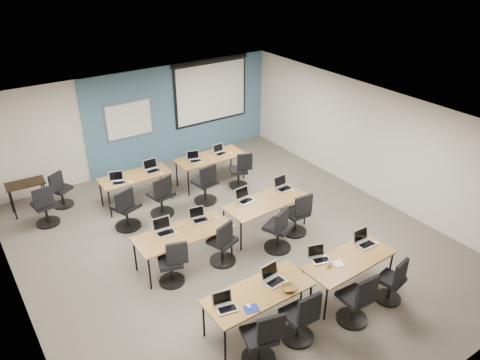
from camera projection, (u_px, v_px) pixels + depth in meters
floor at (233, 245)px, 9.77m from camera, size 8.00×9.00×0.02m
ceiling at (231, 123)px, 8.51m from camera, size 8.00×9.00×0.02m
wall_back at (139, 121)px, 12.43m from camera, size 8.00×0.04×2.70m
wall_front at (430, 332)px, 5.86m from camera, size 8.00×0.04×2.70m
wall_left at (14, 259)px, 7.15m from camera, size 0.04×9.00×2.70m
wall_right at (372, 142)px, 11.13m from camera, size 0.04×9.00×2.70m
blue_accent_panel at (181, 112)px, 13.03m from camera, size 5.50×0.04×2.70m
whiteboard at (129, 120)px, 12.18m from camera, size 1.28×0.03×0.98m
projector_screen at (211, 88)px, 13.20m from camera, size 2.40×0.10×1.82m
training_table_front_left at (259, 294)px, 7.43m from camera, size 1.80×0.75×0.73m
training_table_front_right at (349, 261)px, 8.18m from camera, size 1.71×0.71×0.73m
training_table_mid_left at (183, 234)px, 8.92m from camera, size 1.88×0.78×0.73m
training_table_mid_right at (266, 203)px, 9.94m from camera, size 1.84×0.76×0.73m
training_table_back_left at (135, 177)px, 10.98m from camera, size 1.66×0.69×0.73m
training_table_back_right at (210, 158)px, 11.90m from camera, size 1.77×0.74×0.73m
laptop_0 at (225, 304)px, 7.08m from camera, size 0.32×0.27×0.24m
mouse_0 at (249, 306)px, 7.12m from camera, size 0.07×0.10×0.03m
task_chair_0 at (262, 342)px, 6.91m from camera, size 0.53×0.53×1.01m
laptop_1 at (273, 277)px, 7.63m from camera, size 0.35×0.30×0.26m
mouse_1 at (287, 283)px, 7.59m from camera, size 0.08×0.11×0.04m
task_chair_1 at (301, 320)px, 7.30m from camera, size 0.53×0.53×1.00m
laptop_2 at (319, 256)px, 8.13m from camera, size 0.32×0.27×0.24m
mouse_2 at (340, 261)px, 8.10m from camera, size 0.07×0.10×0.03m
task_chair_2 at (357, 303)px, 7.64m from camera, size 0.52×0.52×1.00m
laptop_3 at (364, 241)px, 8.54m from camera, size 0.35×0.30×0.26m
mouse_3 at (377, 243)px, 8.57m from camera, size 0.07×0.09×0.03m
task_chair_3 at (392, 284)px, 8.10m from camera, size 0.46×0.46×0.95m
laptop_4 at (164, 229)px, 8.87m from camera, size 0.36×0.31×0.27m
mouse_4 at (176, 232)px, 8.86m from camera, size 0.07×0.10×0.03m
task_chair_4 at (173, 266)px, 8.52m from camera, size 0.49×0.48×0.96m
laptop_5 at (199, 217)px, 9.26m from camera, size 0.32×0.27×0.25m
mouse_5 at (216, 217)px, 9.33m from camera, size 0.06×0.09×0.03m
task_chair_5 at (223, 246)px, 9.04m from camera, size 0.54×0.52×1.00m
laptop_6 at (244, 198)px, 9.92m from camera, size 0.35×0.30×0.27m
mouse_6 at (261, 201)px, 9.91m from camera, size 0.09×0.11×0.04m
task_chair_6 at (279, 232)px, 9.41m from camera, size 0.59×0.56×1.03m
laptop_7 at (283, 186)px, 10.39m from camera, size 0.36×0.30×0.27m
mouse_7 at (293, 190)px, 10.31m from camera, size 0.08×0.10×0.03m
task_chair_7 at (297, 217)px, 9.94m from camera, size 0.53×0.53×1.01m
laptop_8 at (118, 180)px, 10.63m from camera, size 0.33×0.28×0.25m
mouse_8 at (130, 182)px, 10.66m from camera, size 0.06×0.09×0.03m
task_chair_8 at (126, 211)px, 10.12m from camera, size 0.59×0.56×1.04m
laptop_9 at (152, 168)px, 11.17m from camera, size 0.35×0.30×0.27m
mouse_9 at (161, 174)px, 11.02m from camera, size 0.07×0.10×0.03m
task_chair_9 at (162, 199)px, 10.60m from camera, size 0.55×0.55×1.03m
laptop_10 at (194, 158)px, 11.65m from camera, size 0.31×0.27×0.24m
mouse_10 at (200, 162)px, 11.56m from camera, size 0.07×0.10×0.03m
task_chair_10 at (206, 187)px, 11.11m from camera, size 0.56×0.56×1.03m
laptop_11 at (220, 151)px, 12.03m from camera, size 0.31×0.26×0.24m
mouse_11 at (231, 153)px, 12.05m from camera, size 0.09×0.12×0.04m
task_chair_11 at (240, 173)px, 11.83m from camera, size 0.50×0.47×0.96m
blue_mousepad at (251, 309)px, 7.08m from camera, size 0.27×0.24×0.01m
snack_bowl at (288, 288)px, 7.45m from camera, size 0.33×0.33×0.06m
snack_plate at (338, 264)px, 8.03m from camera, size 0.23×0.23×0.01m
coffee_cup at (330, 263)px, 7.99m from camera, size 0.09×0.09×0.07m
utility_table at (26, 187)px, 10.65m from camera, size 0.83×0.46×0.75m
spare_chair_a at (60, 192)px, 10.95m from camera, size 0.52×0.47×0.95m
spare_chair_b at (45, 209)px, 10.25m from camera, size 0.51×0.51×1.00m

